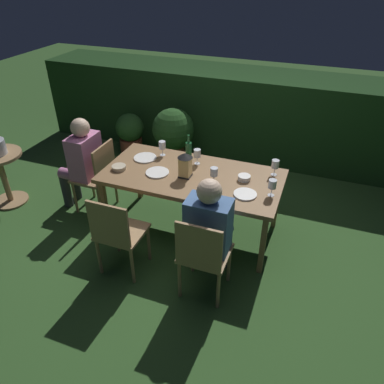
% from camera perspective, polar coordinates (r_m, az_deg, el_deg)
% --- Properties ---
extents(ground_plane, '(16.00, 16.00, 0.00)m').
position_cam_1_polar(ground_plane, '(4.20, -0.00, -5.78)').
color(ground_plane, '#2D5123').
extents(dining_table, '(1.85, 0.91, 0.72)m').
position_cam_1_polar(dining_table, '(3.82, -0.00, 2.07)').
color(dining_table, olive).
rests_on(dining_table, ground).
extents(chair_head_near, '(0.40, 0.42, 0.87)m').
position_cam_1_polar(chair_head_near, '(4.41, -14.45, 2.71)').
color(chair_head_near, '#9E7A51').
rests_on(chair_head_near, ground).
extents(person_in_pink, '(0.48, 0.38, 1.15)m').
position_cam_1_polar(person_in_pink, '(4.44, -16.83, 4.82)').
color(person_in_pink, '#C675A3').
rests_on(person_in_pink, ground).
extents(chair_side_left_b, '(0.42, 0.40, 0.87)m').
position_cam_1_polar(chair_side_left_b, '(3.18, 1.69, -9.61)').
color(chair_side_left_b, '#9E7A51').
rests_on(chair_side_left_b, ground).
extents(person_in_blue, '(0.38, 0.47, 1.15)m').
position_cam_1_polar(person_in_blue, '(3.22, 2.88, -5.40)').
color(person_in_blue, '#426699').
rests_on(person_in_blue, ground).
extents(chair_side_left_a, '(0.42, 0.40, 0.87)m').
position_cam_1_polar(chair_side_left_a, '(3.46, -11.50, -6.14)').
color(chair_side_left_a, '#9E7A51').
rests_on(chair_side_left_a, ground).
extents(lantern_centerpiece, '(0.15, 0.15, 0.27)m').
position_cam_1_polar(lantern_centerpiece, '(3.69, -1.06, 4.43)').
color(lantern_centerpiece, black).
rests_on(lantern_centerpiece, dining_table).
extents(green_bottle_on_table, '(0.07, 0.07, 0.29)m').
position_cam_1_polar(green_bottle_on_table, '(4.03, -0.51, 6.49)').
color(green_bottle_on_table, '#195128').
rests_on(green_bottle_on_table, dining_table).
extents(wine_glass_a, '(0.08, 0.08, 0.17)m').
position_cam_1_polar(wine_glass_a, '(3.82, 12.80, 4.15)').
color(wine_glass_a, silver).
rests_on(wine_glass_a, dining_table).
extents(wine_glass_b, '(0.08, 0.08, 0.17)m').
position_cam_1_polar(wine_glass_b, '(3.60, 3.44, 3.04)').
color(wine_glass_b, silver).
rests_on(wine_glass_b, dining_table).
extents(wine_glass_c, '(0.08, 0.08, 0.17)m').
position_cam_1_polar(wine_glass_c, '(3.48, 12.38, 1.10)').
color(wine_glass_c, silver).
rests_on(wine_glass_c, dining_table).
extents(wine_glass_d, '(0.08, 0.08, 0.17)m').
position_cam_1_polar(wine_glass_d, '(3.94, 0.82, 5.94)').
color(wine_glass_d, silver).
rests_on(wine_glass_d, dining_table).
extents(wine_glass_e, '(0.08, 0.08, 0.17)m').
position_cam_1_polar(wine_glass_e, '(4.13, -4.65, 7.19)').
color(wine_glass_e, silver).
rests_on(wine_glass_e, dining_table).
extents(plate_a, '(0.25, 0.25, 0.01)m').
position_cam_1_polar(plate_a, '(4.13, -7.29, 5.30)').
color(plate_a, white).
rests_on(plate_a, dining_table).
extents(plate_b, '(0.24, 0.24, 0.01)m').
position_cam_1_polar(plate_b, '(3.83, -5.41, 3.03)').
color(plate_b, white).
rests_on(plate_b, dining_table).
extents(plate_c, '(0.22, 0.22, 0.01)m').
position_cam_1_polar(plate_c, '(3.50, 8.26, -0.34)').
color(plate_c, white).
rests_on(plate_c, dining_table).
extents(bowl_olives, '(0.13, 0.13, 0.05)m').
position_cam_1_polar(bowl_olives, '(3.72, 8.12, 2.23)').
color(bowl_olives, silver).
rests_on(bowl_olives, dining_table).
extents(bowl_bread, '(0.15, 0.15, 0.04)m').
position_cam_1_polar(bowl_bread, '(3.95, -11.29, 3.78)').
color(bowl_bread, '#BCAD8E').
rests_on(bowl_bread, dining_table).
extents(side_table, '(0.56, 0.56, 0.67)m').
position_cam_1_polar(side_table, '(4.98, -27.50, 2.99)').
color(side_table, '#9E7A51').
rests_on(side_table, ground).
extents(hedge_backdrop, '(6.27, 0.89, 1.22)m').
position_cam_1_polar(hedge_backdrop, '(5.72, 7.81, 12.05)').
color(hedge_backdrop, '#193816').
rests_on(hedge_backdrop, ground).
extents(potted_plant_by_hedge, '(0.42, 0.42, 0.67)m').
position_cam_1_polar(potted_plant_by_hedge, '(5.65, -9.57, 8.93)').
color(potted_plant_by_hedge, brown).
rests_on(potted_plant_by_hedge, ground).
extents(potted_plant_corner, '(0.59, 0.59, 0.86)m').
position_cam_1_polar(potted_plant_corner, '(5.26, -2.92, 9.24)').
color(potted_plant_corner, brown).
rests_on(potted_plant_corner, ground).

